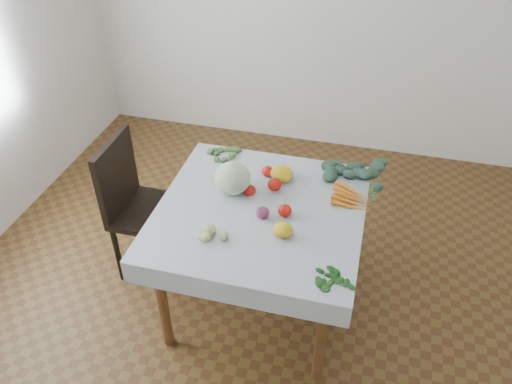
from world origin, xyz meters
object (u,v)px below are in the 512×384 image
table (260,223)px  heirloom_back (282,174)px  carrot_bunch (352,199)px  cabbage (233,178)px  chair (136,200)px

table → heirloom_back: (0.05, 0.30, 0.15)m
heirloom_back → carrot_bunch: (0.43, -0.10, -0.03)m
table → cabbage: bearing=148.4°
cabbage → carrot_bunch: cabbage is taller
carrot_bunch → table: bearing=-157.2°
table → carrot_bunch: size_ratio=3.99×
cabbage → heirloom_back: size_ratio=1.56×
chair → cabbage: chair is taller
table → chair: chair is taller
chair → cabbage: size_ratio=4.67×
table → cabbage: 0.30m
table → cabbage: size_ratio=4.87×
table → carrot_bunch: bearing=22.8°
table → heirloom_back: 0.34m
chair → table: bearing=-9.3°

